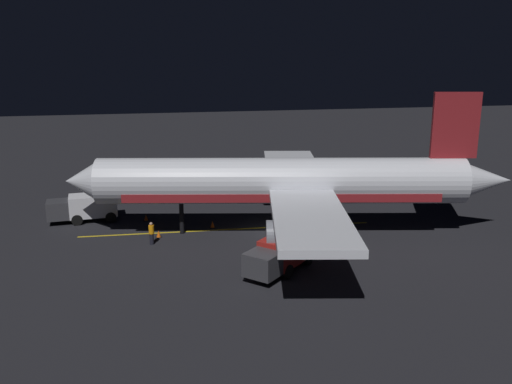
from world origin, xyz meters
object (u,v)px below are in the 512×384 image
Objects in this scene: airliner at (288,183)px; ground_crew_worker at (151,233)px; baggage_truck at (86,208)px; traffic_cone_under_wing at (159,234)px; catering_truck at (280,254)px; traffic_cone_near_right at (213,225)px; traffic_cone_near_left at (146,218)px.

airliner reaches higher than ground_crew_worker.
traffic_cone_under_wing is at bearing -133.02° from baggage_truck.
catering_truck is 9.90× the size of traffic_cone_near_right.
airliner reaches higher than traffic_cone_near_right.
traffic_cone_near_left is 4.74m from traffic_cone_under_wing.
baggage_truck is at bearing 69.06° from traffic_cone_near_right.
airliner is 10.94m from traffic_cone_under_wing.
catering_truck is 15.77m from traffic_cone_near_left.
catering_truck is at bearing -130.28° from ground_crew_worker.
baggage_truck is at bearing 46.98° from traffic_cone_under_wing.
catering_truck is 9.90× the size of traffic_cone_under_wing.
airliner is at bearing -117.08° from traffic_cone_near_left.
baggage_truck is 19.58m from catering_truck.
catering_truck reaches higher than ground_crew_worker.
baggage_truck is 10.66× the size of traffic_cone_near_left.
traffic_cone_under_wing is (-1.57, 4.45, 0.00)m from traffic_cone_near_right.
catering_truck is at bearing -146.83° from traffic_cone_near_left.
ground_crew_worker reaches higher than traffic_cone_near_right.
baggage_truck reaches higher than catering_truck.
traffic_cone_near_right is (-3.97, -10.38, -0.93)m from baggage_truck.
traffic_cone_near_left and traffic_cone_under_wing have the same top height.
airliner is 63.48× the size of traffic_cone_near_left.
traffic_cone_under_wing is at bearing -168.80° from traffic_cone_near_left.
catering_truck reaches higher than traffic_cone_near_right.
traffic_cone_under_wing is (1.54, -0.55, -0.64)m from ground_crew_worker.
airliner reaches higher than traffic_cone_under_wing.
airliner is at bearing -114.29° from traffic_cone_near_right.
baggage_truck reaches higher than ground_crew_worker.
airliner reaches higher than traffic_cone_near_left.
ground_crew_worker is 6.24m from traffic_cone_near_left.
airliner is 8.44m from catering_truck.
baggage_truck is 11.15m from traffic_cone_near_right.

